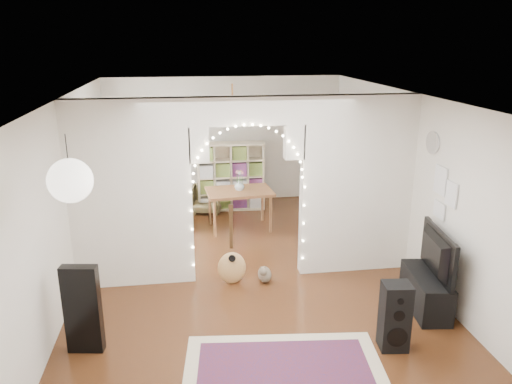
{
  "coord_description": "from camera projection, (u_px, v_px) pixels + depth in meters",
  "views": [
    {
      "loc": [
        -0.89,
        -6.86,
        3.46
      ],
      "look_at": [
        0.17,
        0.3,
        1.22
      ],
      "focal_mm": 35.0,
      "sensor_mm": 36.0,
      "label": 1
    }
  ],
  "objects": [
    {
      "name": "flower_vase",
      "position": [
        239.0,
        185.0,
        9.23
      ],
      "size": [
        0.2,
        0.2,
        0.19
      ],
      "primitive_type": "imported",
      "rotation": [
        0.0,
        0.0,
        0.08
      ],
      "color": "white",
      "rests_on": "dining_table"
    },
    {
      "name": "dining_chair_left",
      "position": [
        175.0,
        214.0,
        9.39
      ],
      "size": [
        0.68,
        0.69,
        0.57
      ],
      "primitive_type": "imported",
      "rotation": [
        0.0,
        0.0,
        0.12
      ],
      "color": "brown",
      "rests_on": "floor"
    },
    {
      "name": "tabby_cat",
      "position": [
        264.0,
        274.0,
        7.37
      ],
      "size": [
        0.3,
        0.47,
        0.31
      ],
      "rotation": [
        0.0,
        0.0,
        -0.36
      ],
      "color": "brown",
      "rests_on": "floor"
    },
    {
      "name": "floor",
      "position": [
        248.0,
        275.0,
        7.63
      ],
      "size": [
        7.5,
        7.5,
        0.0
      ],
      "primitive_type": "plane",
      "color": "black",
      "rests_on": "ground"
    },
    {
      "name": "wall_right",
      "position": [
        410.0,
        183.0,
        7.58
      ],
      "size": [
        0.02,
        7.5,
        2.7
      ],
      "primitive_type": "cube",
      "color": "silver",
      "rests_on": "floor"
    },
    {
      "name": "wall_clock",
      "position": [
        433.0,
        143.0,
        6.79
      ],
      "size": [
        0.03,
        0.31,
        0.31
      ],
      "primitive_type": "cylinder",
      "rotation": [
        0.0,
        1.57,
        0.0
      ],
      "color": "white",
      "rests_on": "wall_right"
    },
    {
      "name": "floor_speaker",
      "position": [
        395.0,
        317.0,
        5.71
      ],
      "size": [
        0.35,
        0.32,
        0.82
      ],
      "rotation": [
        0.0,
        0.0,
        -0.11
      ],
      "color": "black",
      "rests_on": "floor"
    },
    {
      "name": "paper_lantern",
      "position": [
        70.0,
        181.0,
        4.43
      ],
      "size": [
        0.4,
        0.4,
        0.4
      ],
      "primitive_type": "sphere",
      "color": "white",
      "rests_on": "ceiling"
    },
    {
      "name": "picture_frames",
      "position": [
        443.0,
        193.0,
        6.58
      ],
      "size": [
        0.02,
        0.5,
        0.7
      ],
      "primitive_type": null,
      "color": "white",
      "rests_on": "wall_right"
    },
    {
      "name": "tv",
      "position": [
        430.0,
        253.0,
        6.43
      ],
      "size": [
        0.28,
        1.08,
        0.62
      ],
      "primitive_type": "imported",
      "rotation": [
        0.0,
        0.0,
        1.44
      ],
      "color": "black",
      "rests_on": "media_console"
    },
    {
      "name": "dining_table",
      "position": [
        239.0,
        194.0,
        9.28
      ],
      "size": [
        1.26,
        0.89,
        0.76
      ],
      "rotation": [
        0.0,
        0.0,
        0.08
      ],
      "color": "brown",
      "rests_on": "floor"
    },
    {
      "name": "bookcase",
      "position": [
        231.0,
        176.0,
        10.38
      ],
      "size": [
        1.4,
        0.41,
        1.42
      ],
      "primitive_type": "cube",
      "rotation": [
        0.0,
        0.0,
        -0.05
      ],
      "color": "#C2B38C",
      "rests_on": "floor"
    },
    {
      "name": "media_console",
      "position": [
        426.0,
        292.0,
        6.59
      ],
      "size": [
        0.52,
        1.04,
        0.5
      ],
      "primitive_type": "cube",
      "rotation": [
        0.0,
        0.0,
        -0.13
      ],
      "color": "black",
      "rests_on": "floor"
    },
    {
      "name": "window",
      "position": [
        91.0,
        158.0,
        8.54
      ],
      "size": [
        0.04,
        1.2,
        1.4
      ],
      "primitive_type": "cube",
      "color": "white",
      "rests_on": "wall_left"
    },
    {
      "name": "fairy_lights",
      "position": [
        249.0,
        179.0,
        7.04
      ],
      "size": [
        1.64,
        0.04,
        1.6
      ],
      "primitive_type": null,
      "color": "#FFEABF",
      "rests_on": "divider_wall"
    },
    {
      "name": "ceiling",
      "position": [
        247.0,
        96.0,
        6.83
      ],
      "size": [
        5.0,
        7.5,
        0.02
      ],
      "primitive_type": "cube",
      "color": "white",
      "rests_on": "wall_back"
    },
    {
      "name": "dining_chair_right",
      "position": [
        206.0,
        199.0,
        10.3
      ],
      "size": [
        0.7,
        0.71,
        0.56
      ],
      "primitive_type": "imported",
      "rotation": [
        0.0,
        0.0,
        -0.18
      ],
      "color": "brown",
      "rests_on": "floor"
    },
    {
      "name": "divider_wall",
      "position": [
        247.0,
        185.0,
        7.2
      ],
      "size": [
        5.0,
        0.2,
        2.7
      ],
      "color": "silver",
      "rests_on": "floor"
    },
    {
      "name": "acoustic_guitar",
      "position": [
        232.0,
        255.0,
        7.22
      ],
      "size": [
        0.44,
        0.27,
        1.04
      ],
      "rotation": [
        0.0,
        0.0,
        -0.33
      ],
      "color": "#B88A49",
      "rests_on": "floor"
    },
    {
      "name": "wall_back",
      "position": [
        225.0,
        140.0,
        10.77
      ],
      "size": [
        5.0,
        0.02,
        2.7
      ],
      "primitive_type": "cube",
      "color": "silver",
      "rests_on": "floor"
    },
    {
      "name": "guitar_case",
      "position": [
        83.0,
        309.0,
        5.63
      ],
      "size": [
        0.42,
        0.2,
        1.06
      ],
      "primitive_type": "cube",
      "rotation": [
        0.0,
        0.0,
        -0.16
      ],
      "color": "black",
      "rests_on": "floor"
    },
    {
      "name": "wall_front",
      "position": [
        314.0,
        337.0,
        3.68
      ],
      "size": [
        5.0,
        0.02,
        2.7
      ],
      "primitive_type": "cube",
      "color": "silver",
      "rests_on": "floor"
    },
    {
      "name": "ceiling_fan",
      "position": [
        232.0,
        101.0,
        8.81
      ],
      "size": [
        1.1,
        1.1,
        0.3
      ],
      "primitive_type": null,
      "color": "#CB8743",
      "rests_on": "ceiling"
    },
    {
      "name": "wall_left",
      "position": [
        68.0,
        198.0,
        6.88
      ],
      "size": [
        0.02,
        7.5,
        2.7
      ],
      "primitive_type": "cube",
      "color": "silver",
      "rests_on": "floor"
    },
    {
      "name": "area_rug",
      "position": [
        286.0,
        378.0,
        5.29
      ],
      "size": [
        2.34,
        1.86,
        0.02
      ],
      "primitive_type": "cube",
      "rotation": [
        0.0,
        0.0,
        -0.1
      ],
      "color": "maroon",
      "rests_on": "floor"
    }
  ]
}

